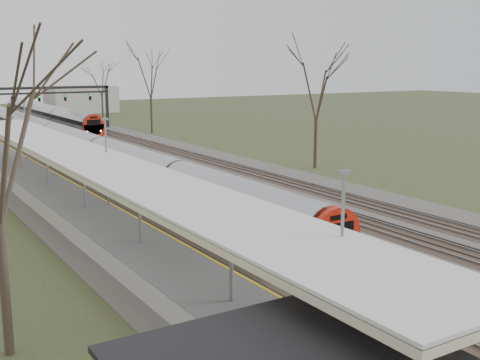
# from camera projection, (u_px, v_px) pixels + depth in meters

# --- Properties ---
(track_bed) EXTENTS (24.00, 160.00, 0.22)m
(track_bed) POSITION_uv_depth(u_px,v_px,m) (113.00, 161.00, 56.52)
(track_bed) COLOR #474442
(track_bed) RESTS_ON ground
(platform) EXTENTS (3.50, 69.00, 1.00)m
(platform) POSITION_uv_depth(u_px,v_px,m) (68.00, 205.00, 37.02)
(platform) COLOR #9E9B93
(platform) RESTS_ON ground
(canopy) EXTENTS (4.10, 50.00, 3.11)m
(canopy) POSITION_uv_depth(u_px,v_px,m) (89.00, 160.00, 32.61)
(canopy) COLOR slate
(canopy) RESTS_ON platform
(signal_gantry) EXTENTS (21.00, 0.59, 6.08)m
(signal_gantry) POSITION_uv_depth(u_px,v_px,m) (33.00, 96.00, 80.62)
(signal_gantry) COLOR black
(signal_gantry) RESTS_ON ground
(tree_east_far) EXTENTS (5.00, 5.00, 10.30)m
(tree_east_far) POSITION_uv_depth(u_px,v_px,m) (317.00, 85.00, 51.45)
(tree_east_far) COLOR #2D231C
(tree_east_far) RESTS_ON ground
(train_near) EXTENTS (2.62, 90.21, 3.05)m
(train_near) POSITION_uv_depth(u_px,v_px,m) (54.00, 137.00, 63.12)
(train_near) COLOR #A5A7AF
(train_near) RESTS_ON ground
(train_far) EXTENTS (2.62, 45.21, 3.05)m
(train_far) POSITION_uv_depth(u_px,v_px,m) (47.00, 114.00, 92.16)
(train_far) COLOR #A5A7AF
(train_far) RESTS_ON ground
(passenger) EXTENTS (0.43, 0.64, 1.73)m
(passenger) POSITION_uv_depth(u_px,v_px,m) (332.00, 317.00, 17.28)
(passenger) COLOR #3F305D
(passenger) RESTS_ON platform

